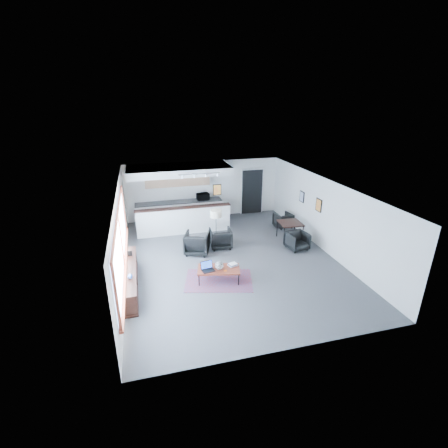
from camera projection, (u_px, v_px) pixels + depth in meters
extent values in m
cube|color=#49494B|center=(230.00, 259.00, 11.25)|extent=(7.00, 9.00, 0.01)
cube|color=white|center=(231.00, 186.00, 10.30)|extent=(7.00, 9.00, 0.01)
cube|color=silver|center=(204.00, 189.00, 14.83)|extent=(7.00, 0.01, 2.60)
cube|color=silver|center=(290.00, 301.00, 6.72)|extent=(7.00, 0.01, 2.60)
cube|color=silver|center=(121.00, 235.00, 9.94)|extent=(0.01, 9.00, 2.60)
cube|color=silver|center=(325.00, 215.00, 11.61)|extent=(0.01, 9.00, 2.60)
cube|color=#8CBFFF|center=(120.00, 240.00, 9.07)|extent=(0.02, 5.80, 1.55)
cube|color=maroon|center=(125.00, 266.00, 9.37)|extent=(0.10, 5.95, 0.06)
cube|color=maroon|center=(118.00, 213.00, 8.78)|extent=(0.06, 5.95, 0.06)
cube|color=maroon|center=(117.00, 298.00, 6.46)|extent=(0.06, 0.06, 1.60)
cube|color=maroon|center=(121.00, 240.00, 9.07)|extent=(0.06, 0.06, 1.60)
cube|color=maroon|center=(124.00, 208.00, 11.68)|extent=(0.06, 0.06, 1.60)
cube|color=black|center=(130.00, 269.00, 9.34)|extent=(0.35, 3.00, 0.05)
cube|color=black|center=(132.00, 286.00, 9.55)|extent=(0.35, 3.00, 0.05)
cube|color=black|center=(131.00, 307.00, 8.14)|extent=(0.33, 0.04, 0.55)
cube|color=black|center=(131.00, 278.00, 9.44)|extent=(0.33, 0.04, 0.55)
cube|color=black|center=(131.00, 256.00, 10.75)|extent=(0.33, 0.04, 0.55)
cube|color=#3359A5|center=(131.00, 308.00, 8.33)|extent=(0.18, 0.04, 0.20)
cube|color=silver|center=(131.00, 304.00, 8.48)|extent=(0.18, 0.04, 0.22)
cube|color=maroon|center=(131.00, 300.00, 8.63)|extent=(0.18, 0.04, 0.24)
cube|color=black|center=(131.00, 297.00, 8.79)|extent=(0.18, 0.04, 0.20)
cube|color=#3359A5|center=(131.00, 294.00, 8.94)|extent=(0.18, 0.04, 0.22)
cube|color=silver|center=(131.00, 290.00, 9.09)|extent=(0.18, 0.04, 0.24)
cube|color=maroon|center=(132.00, 287.00, 9.25)|extent=(0.18, 0.04, 0.20)
cube|color=black|center=(131.00, 284.00, 9.40)|extent=(0.18, 0.04, 0.22)
cube|color=#3359A5|center=(131.00, 281.00, 9.55)|extent=(0.18, 0.03, 0.24)
cube|color=silver|center=(132.00, 278.00, 9.71)|extent=(0.18, 0.03, 0.20)
cube|color=maroon|center=(132.00, 275.00, 9.86)|extent=(0.18, 0.03, 0.22)
cube|color=black|center=(132.00, 272.00, 10.01)|extent=(0.18, 0.04, 0.24)
cube|color=black|center=(130.00, 253.00, 10.02)|extent=(0.14, 0.02, 0.18)
sphere|color=#264C99|center=(130.00, 276.00, 8.77)|extent=(0.14, 0.14, 0.14)
cube|color=white|center=(184.00, 221.00, 13.19)|extent=(3.80, 0.25, 1.10)
cube|color=black|center=(183.00, 208.00, 12.99)|extent=(3.85, 0.32, 0.04)
cube|color=white|center=(180.00, 212.00, 14.53)|extent=(3.80, 0.60, 0.90)
cube|color=#2D2D2D|center=(179.00, 202.00, 14.37)|extent=(3.82, 0.62, 0.04)
cube|color=#AB7C5A|center=(177.00, 178.00, 14.12)|extent=(2.80, 0.35, 0.70)
cube|color=white|center=(179.00, 170.00, 13.31)|extent=(4.20, 1.80, 0.30)
cube|color=black|center=(217.00, 190.00, 13.10)|extent=(0.35, 0.03, 0.45)
cube|color=orange|center=(217.00, 190.00, 13.08)|extent=(0.30, 0.01, 0.40)
cube|color=black|center=(252.00, 192.00, 15.39)|extent=(1.00, 0.12, 2.10)
cube|color=white|center=(241.00, 192.00, 15.28)|extent=(0.06, 0.10, 2.10)
cube|color=white|center=(262.00, 191.00, 15.52)|extent=(0.06, 0.10, 2.10)
cube|color=white|center=(252.00, 169.00, 15.01)|extent=(1.10, 0.10, 0.06)
cube|color=silver|center=(200.00, 174.00, 12.15)|extent=(1.60, 0.04, 0.04)
cylinder|color=silver|center=(182.00, 177.00, 12.03)|extent=(0.07, 0.07, 0.09)
cylinder|color=silver|center=(194.00, 176.00, 12.13)|extent=(0.07, 0.07, 0.09)
cylinder|color=silver|center=(206.00, 175.00, 12.24)|extent=(0.07, 0.07, 0.09)
cylinder|color=silver|center=(218.00, 175.00, 12.35)|extent=(0.07, 0.07, 0.09)
cube|color=black|center=(319.00, 205.00, 11.87)|extent=(0.03, 0.38, 0.48)
cube|color=orange|center=(318.00, 205.00, 11.86)|extent=(0.00, 0.32, 0.42)
cube|color=black|center=(302.00, 197.00, 13.05)|extent=(0.03, 0.34, 0.44)
cube|color=#859FC5|center=(302.00, 197.00, 13.05)|extent=(0.00, 0.28, 0.38)
cube|color=#582F45|center=(219.00, 280.00, 9.93)|extent=(2.30, 1.84, 0.01)
cube|color=maroon|center=(219.00, 269.00, 9.79)|extent=(1.39, 0.95, 0.05)
cube|color=black|center=(199.00, 280.00, 9.58)|extent=(0.04, 0.04, 0.37)
cube|color=black|center=(200.00, 271.00, 10.12)|extent=(0.04, 0.04, 0.37)
cube|color=black|center=(239.00, 280.00, 9.61)|extent=(0.04, 0.04, 0.37)
cube|color=black|center=(237.00, 270.00, 10.16)|extent=(0.04, 0.04, 0.37)
cube|color=black|center=(219.00, 275.00, 9.53)|extent=(1.18, 0.30, 0.03)
cube|color=black|center=(219.00, 265.00, 10.08)|extent=(1.18, 0.30, 0.03)
cube|color=black|center=(208.00, 271.00, 9.65)|extent=(0.41, 0.33, 0.02)
cube|color=black|center=(206.00, 265.00, 9.71)|extent=(0.37, 0.13, 0.24)
cube|color=blue|center=(207.00, 265.00, 9.71)|extent=(0.33, 0.11, 0.21)
sphere|color=gray|center=(219.00, 266.00, 9.69)|extent=(0.26, 0.26, 0.26)
cube|color=silver|center=(233.00, 265.00, 9.95)|extent=(0.33, 0.29, 0.03)
cube|color=#3359A5|center=(233.00, 264.00, 9.94)|extent=(0.30, 0.27, 0.03)
cube|color=silver|center=(233.00, 264.00, 9.91)|extent=(0.27, 0.24, 0.03)
cube|color=#E5590C|center=(225.00, 271.00, 9.66)|extent=(0.09, 0.09, 0.01)
imported|color=black|center=(197.00, 242.00, 11.55)|extent=(1.04, 1.01, 0.85)
imported|color=black|center=(221.00, 237.00, 12.00)|extent=(0.81, 0.77, 0.79)
cylinder|color=black|center=(216.00, 246.00, 12.21)|extent=(0.30, 0.30, 0.03)
cylinder|color=black|center=(216.00, 231.00, 11.98)|extent=(0.03, 0.03, 1.22)
cylinder|color=#F5E7C9|center=(216.00, 214.00, 11.74)|extent=(0.50, 0.50, 0.27)
cube|color=black|center=(290.00, 223.00, 12.55)|extent=(0.89, 0.89, 0.04)
cylinder|color=black|center=(284.00, 236.00, 12.26)|extent=(0.04, 0.04, 0.68)
cylinder|color=black|center=(277.00, 229.00, 12.95)|extent=(0.04, 0.04, 0.68)
cylinder|color=black|center=(303.00, 234.00, 12.41)|extent=(0.04, 0.04, 0.68)
cylinder|color=black|center=(295.00, 227.00, 13.09)|extent=(0.04, 0.04, 0.68)
imported|color=black|center=(297.00, 241.00, 11.87)|extent=(0.68, 0.65, 0.62)
imported|color=black|center=(283.00, 221.00, 13.91)|extent=(0.65, 0.62, 0.59)
imported|color=black|center=(203.00, 196.00, 14.55)|extent=(0.57, 0.37, 0.36)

